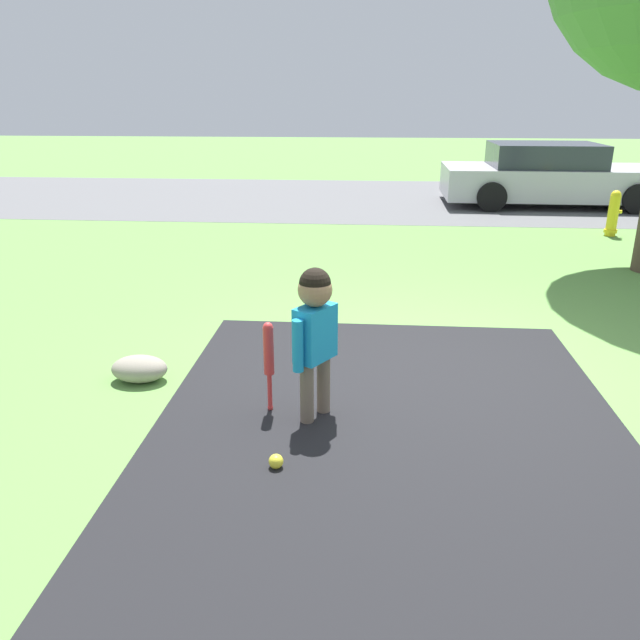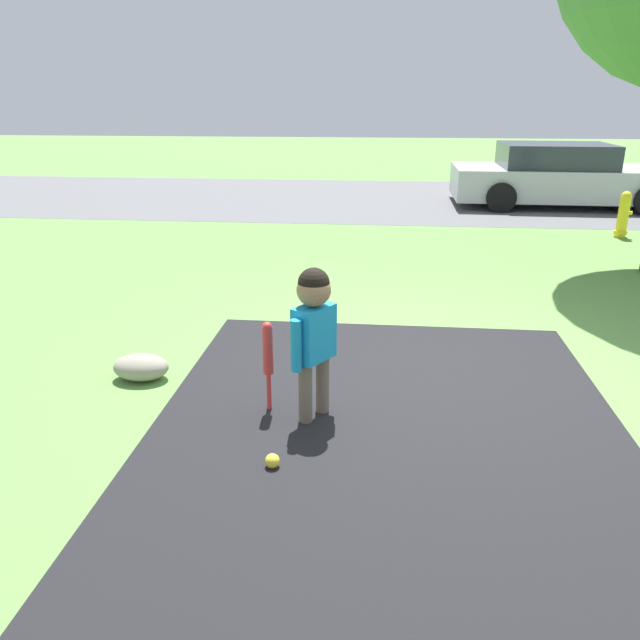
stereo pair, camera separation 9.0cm
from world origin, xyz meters
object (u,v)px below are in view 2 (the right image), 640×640
object	(u,v)px
baseball_bat	(268,354)
parked_car	(561,177)
child	(314,323)
sports_ball	(272,461)
fire_hydrant	(623,215)

from	to	relation	value
baseball_bat	parked_car	distance (m)	10.24
child	sports_ball	size ratio (longest dim) A/B	11.96
child	parked_car	size ratio (longest dim) A/B	0.25
baseball_bat	parked_car	size ratio (longest dim) A/B	0.15
child	baseball_bat	bearing A→B (deg)	110.97
child	sports_ball	world-z (taller)	child
sports_ball	fire_hydrant	world-z (taller)	fire_hydrant
fire_hydrant	baseball_bat	bearing A→B (deg)	-125.78
sports_ball	parked_car	size ratio (longest dim) A/B	0.02
parked_car	fire_hydrant	bearing A→B (deg)	-85.16
child	sports_ball	distance (m)	0.95
baseball_bat	fire_hydrant	world-z (taller)	fire_hydrant
parked_car	sports_ball	bearing A→B (deg)	-111.75
sports_ball	child	bearing A→B (deg)	74.79
baseball_bat	parked_car	xyz separation A→B (m)	(4.30, 9.29, 0.15)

